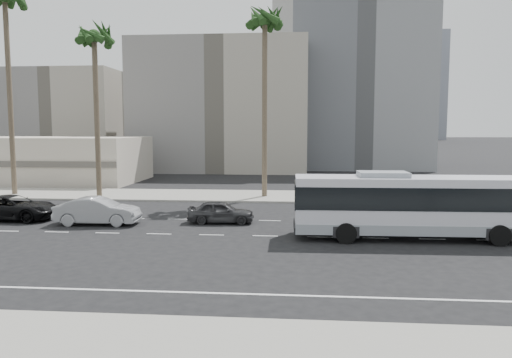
# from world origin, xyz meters

# --- Properties ---
(ground) EXTENTS (700.00, 700.00, 0.00)m
(ground) POSITION_xyz_m (0.00, 0.00, 0.00)
(ground) COLOR black
(ground) RESTS_ON ground
(sidewalk_north) EXTENTS (120.00, 7.00, 0.15)m
(sidewalk_north) POSITION_xyz_m (0.00, 15.50, 0.07)
(sidewalk_north) COLOR gray
(sidewalk_north) RESTS_ON ground
(commercial_low) EXTENTS (22.00, 12.16, 5.00)m
(commercial_low) POSITION_xyz_m (-30.00, 25.99, 2.50)
(commercial_low) COLOR beige
(commercial_low) RESTS_ON ground
(midrise_beige_west) EXTENTS (24.00, 18.00, 18.00)m
(midrise_beige_west) POSITION_xyz_m (-12.00, 45.00, 9.00)
(midrise_beige_west) COLOR gray
(midrise_beige_west) RESTS_ON ground
(midrise_gray_center) EXTENTS (20.00, 20.00, 26.00)m
(midrise_gray_center) POSITION_xyz_m (8.00, 52.00, 13.00)
(midrise_gray_center) COLOR slate
(midrise_gray_center) RESTS_ON ground
(midrise_beige_far) EXTENTS (18.00, 16.00, 15.00)m
(midrise_beige_far) POSITION_xyz_m (-38.00, 50.00, 7.50)
(midrise_beige_far) COLOR gray
(midrise_beige_far) RESTS_ON ground
(civic_tower) EXTENTS (42.00, 42.00, 129.00)m
(civic_tower) POSITION_xyz_m (-2.00, 250.00, 38.83)
(civic_tower) COLOR #B6B2AA
(civic_tower) RESTS_ON ground
(highrise_right) EXTENTS (26.00, 26.00, 70.00)m
(highrise_right) POSITION_xyz_m (45.00, 230.00, 35.00)
(highrise_right) COLOR slate
(highrise_right) RESTS_ON ground
(highrise_far) EXTENTS (22.00, 22.00, 60.00)m
(highrise_far) POSITION_xyz_m (70.00, 260.00, 30.00)
(highrise_far) COLOR slate
(highrise_far) RESTS_ON ground
(city_bus) EXTENTS (12.65, 3.09, 3.62)m
(city_bus) POSITION_xyz_m (4.93, 0.05, 1.90)
(city_bus) COLOR silver
(city_bus) RESTS_ON ground
(car_a) EXTENTS (1.89, 4.24, 1.42)m
(car_a) POSITION_xyz_m (-6.04, 3.56, 0.71)
(car_a) COLOR #333335
(car_a) RESTS_ON ground
(car_b) EXTENTS (1.98, 5.18, 1.69)m
(car_b) POSITION_xyz_m (-13.56, 2.41, 0.84)
(car_b) COLOR gray
(car_b) RESTS_ON ground
(car_c) EXTENTS (2.74, 5.81, 1.61)m
(car_c) POSITION_xyz_m (-19.72, 3.41, 0.80)
(car_c) COLOR black
(car_c) RESTS_ON ground
(palm_near) EXTENTS (4.81, 4.81, 16.21)m
(palm_near) POSITION_xyz_m (-4.05, 14.99, 14.68)
(palm_near) COLOR brown
(palm_near) RESTS_ON ground
(palm_mid) EXTENTS (4.74, 4.74, 14.65)m
(palm_mid) POSITION_xyz_m (-17.90, 12.97, 13.18)
(palm_mid) COLOR brown
(palm_mid) RESTS_ON ground
(palm_far) EXTENTS (5.40, 5.40, 18.55)m
(palm_far) POSITION_xyz_m (-26.33, 14.50, 16.85)
(palm_far) COLOR brown
(palm_far) RESTS_ON ground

